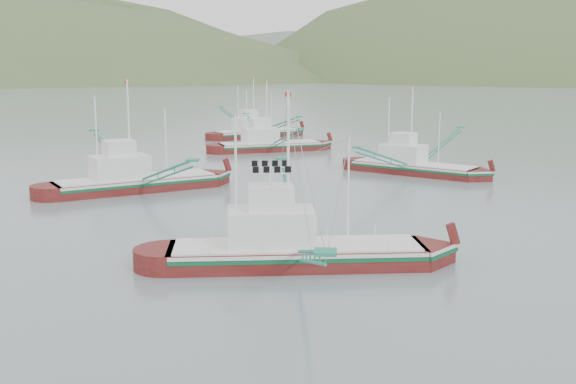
# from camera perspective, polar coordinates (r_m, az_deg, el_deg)

# --- Properties ---
(ground) EXTENTS (1200.00, 1200.00, 0.00)m
(ground) POSITION_cam_1_polar(r_m,az_deg,el_deg) (40.80, -0.66, -5.96)
(ground) COLOR slate
(ground) RESTS_ON ground
(main_boat) EXTENTS (14.88, 26.05, 10.61)m
(main_boat) POSITION_cam_1_polar(r_m,az_deg,el_deg) (40.64, 0.42, -3.47)
(main_boat) COLOR #510F0D
(main_boat) RESTS_ON ground
(bg_boat_far) EXTENTS (13.41, 22.64, 9.59)m
(bg_boat_far) POSITION_cam_1_polar(r_m,az_deg,el_deg) (91.82, -1.48, 4.45)
(bg_boat_far) COLOR #510F0D
(bg_boat_far) RESTS_ON ground
(bg_boat_left) EXTENTS (18.88, 23.41, 10.54)m
(bg_boat_left) POSITION_cam_1_polar(r_m,az_deg,el_deg) (65.11, -12.02, 2.03)
(bg_boat_left) COLOR #510F0D
(bg_boat_left) RESTS_ON ground
(bg_boat_right) EXTENTS (15.85, 21.53, 9.50)m
(bg_boat_right) POSITION_cam_1_polar(r_m,az_deg,el_deg) (74.37, 9.92, 2.94)
(bg_boat_right) COLOR #510F0D
(bg_boat_right) RESTS_ON ground
(bg_boat_extra) EXTENTS (17.72, 21.04, 9.59)m
(bg_boat_extra) POSITION_cam_1_polar(r_m,az_deg,el_deg) (107.87, -2.55, 5.41)
(bg_boat_extra) COLOR #510F0D
(bg_boat_extra) RESTS_ON ground
(headland_left) EXTENTS (448.00, 308.00, 210.00)m
(headland_left) POSITION_cam_1_polar(r_m,az_deg,el_deg) (439.30, -20.47, 8.31)
(headland_left) COLOR #445A2E
(headland_left) RESTS_ON ground
(ridge_distant) EXTENTS (960.00, 400.00, 240.00)m
(ridge_distant) POSITION_cam_1_polar(r_m,az_deg,el_deg) (599.67, 7.07, 9.28)
(ridge_distant) COLOR slate
(ridge_distant) RESTS_ON ground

